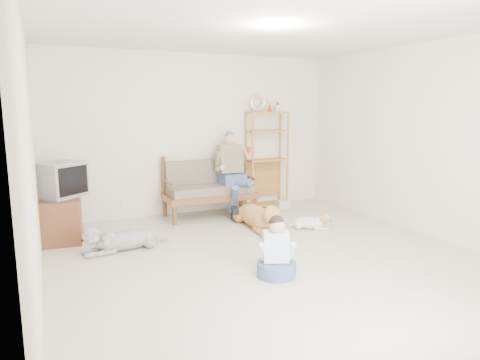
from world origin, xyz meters
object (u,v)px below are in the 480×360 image
loveseat (209,187)px  tv_stand (62,218)px  etagere (267,159)px  golden_retriever (259,217)px

loveseat → tv_stand: size_ratio=1.60×
loveseat → etagere: size_ratio=0.74×
loveseat → etagere: bearing=8.8°
etagere → tv_stand: etagere is taller
etagere → golden_retriever: bearing=-122.7°
etagere → golden_retriever: (-0.80, -1.25, -0.71)m
loveseat → golden_retriever: size_ratio=1.00×
loveseat → tv_stand: 2.35m
tv_stand → golden_retriever: bearing=-9.5°
loveseat → tv_stand: loveseat is taller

